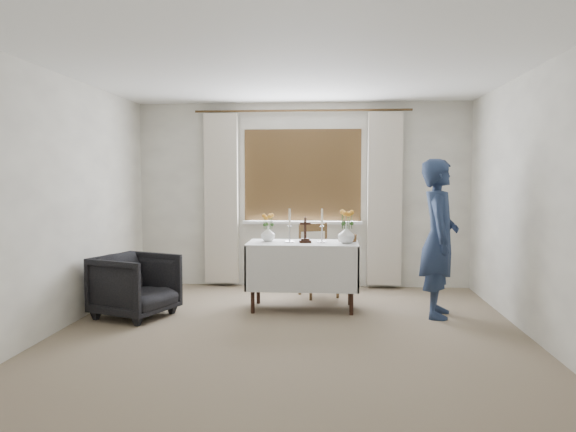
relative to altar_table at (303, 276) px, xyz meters
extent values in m
plane|color=gray|center=(-0.07, -1.13, -0.38)|extent=(5.00, 5.00, 0.00)
cube|color=white|center=(0.00, 0.00, 0.00)|extent=(1.24, 0.64, 0.76)
imported|color=black|center=(-1.77, -0.49, -0.04)|extent=(0.96, 0.95, 0.68)
imported|color=navy|center=(1.47, -0.22, 0.46)|extent=(0.51, 0.68, 1.69)
cube|color=white|center=(-0.07, 1.29, -0.08)|extent=(1.10, 0.10, 0.60)
imported|color=white|center=(-0.40, 0.08, 0.46)|extent=(0.19, 0.19, 0.17)
imported|color=white|center=(0.48, -0.05, 0.48)|extent=(0.20, 0.20, 0.19)
cylinder|color=brown|center=(0.51, 0.15, 0.42)|extent=(0.21, 0.21, 0.08)
camera|label=1|loc=(0.31, -6.27, 1.12)|focal=35.00mm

